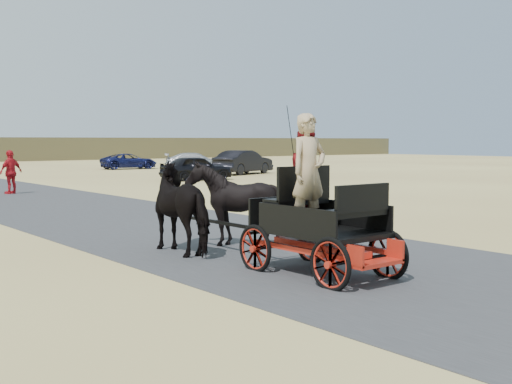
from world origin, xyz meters
TOP-DOWN VIEW (x-y plane):
  - ground at (0.00, 0.00)m, footprint 140.00×140.00m
  - road at (0.00, 0.00)m, footprint 6.00×140.00m
  - carriage at (-0.95, 1.44)m, footprint 1.30×2.40m
  - horse_left at (-1.50, 4.44)m, footprint 0.91×2.01m
  - horse_right at (-0.40, 4.44)m, footprint 1.37×1.54m
  - driver_man at (-1.15, 1.49)m, footprint 0.66×0.43m
  - passenger_woman at (-0.65, 2.04)m, footprint 0.77×0.60m
  - pedestrian at (0.20, 19.88)m, footprint 1.09×0.78m
  - car_a at (10.69, 22.69)m, footprint 3.97×1.97m
  - car_b at (16.32, 25.93)m, footprint 4.75×2.83m
  - car_c at (16.45, 31.50)m, footprint 4.56×3.65m
  - car_d at (14.13, 36.87)m, footprint 4.27×2.37m

SIDE VIEW (x-z plane):
  - ground at x=0.00m, z-range 0.00..0.00m
  - road at x=0.00m, z-range 0.00..0.01m
  - carriage at x=-0.95m, z-range 0.00..0.72m
  - car_d at x=14.13m, z-range 0.00..1.13m
  - car_c at x=16.45m, z-range 0.00..1.24m
  - car_a at x=10.69m, z-range 0.00..1.30m
  - car_b at x=16.32m, z-range 0.00..1.48m
  - horse_left at x=-1.50m, z-range 0.00..1.70m
  - horse_right at x=-0.40m, z-range 0.00..1.70m
  - pedestrian at x=0.20m, z-range 0.00..1.73m
  - passenger_woman at x=-0.65m, z-range 0.72..2.30m
  - driver_man at x=-1.15m, z-range 0.72..2.52m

